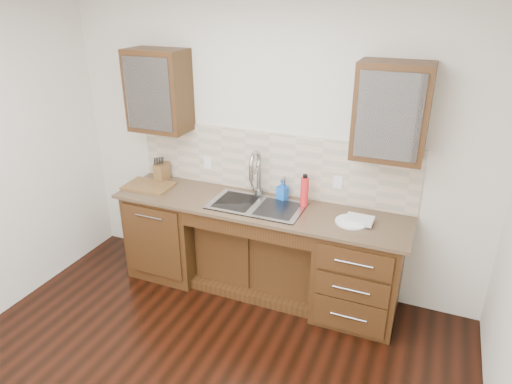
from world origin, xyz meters
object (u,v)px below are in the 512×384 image
at_px(water_bottle, 304,192).
at_px(cutting_board, 149,186).
at_px(knife_block, 162,172).
at_px(plate, 352,222).
at_px(soap_bottle, 282,190).

height_order(water_bottle, cutting_board, water_bottle).
xyz_separation_m(water_bottle, knife_block, (-1.50, 0.02, -0.04)).
bearing_deg(knife_block, plate, -4.83).
relative_size(soap_bottle, water_bottle, 0.71).
xyz_separation_m(soap_bottle, knife_block, (-1.28, -0.03, -0.00)).
relative_size(water_bottle, plate, 0.99).
height_order(water_bottle, plate, water_bottle).
distance_m(soap_bottle, plate, 0.72).
bearing_deg(water_bottle, soap_bottle, 167.78).
xyz_separation_m(water_bottle, plate, (0.46, -0.17, -0.13)).
bearing_deg(soap_bottle, knife_block, -164.67).
distance_m(soap_bottle, cutting_board, 1.33).
bearing_deg(cutting_board, water_bottle, 6.42).
distance_m(soap_bottle, water_bottle, 0.23).
distance_m(plate, knife_block, 1.97).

